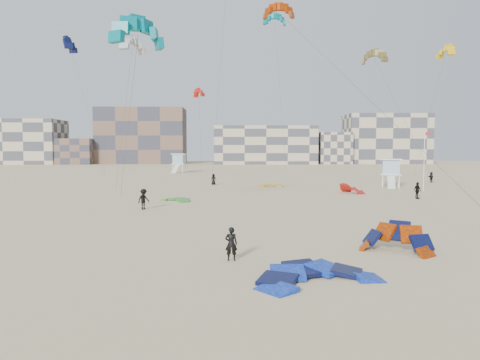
{
  "coord_description": "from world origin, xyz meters",
  "views": [
    {
      "loc": [
        -1.04,
        -20.71,
        5.37
      ],
      "look_at": [
        -0.47,
        6.0,
        3.48
      ],
      "focal_mm": 35.0,
      "sensor_mm": 36.0,
      "label": 1
    }
  ],
  "objects_px": {
    "kite_ground_blue": "(317,281)",
    "kite_ground_orange": "(395,252)",
    "kitesurfer_main": "(231,244)",
    "lifeguard_tower_near": "(391,173)"
  },
  "relations": [
    {
      "from": "kite_ground_blue",
      "to": "kite_ground_orange",
      "type": "bearing_deg",
      "value": 23.79
    },
    {
      "from": "kite_ground_blue",
      "to": "kitesurfer_main",
      "type": "relative_size",
      "value": 3.11
    },
    {
      "from": "kitesurfer_main",
      "to": "lifeguard_tower_near",
      "type": "height_order",
      "value": "lifeguard_tower_near"
    },
    {
      "from": "kite_ground_orange",
      "to": "kitesurfer_main",
      "type": "xyz_separation_m",
      "value": [
        -8.4,
        -1.58,
        0.8
      ]
    },
    {
      "from": "kite_ground_blue",
      "to": "kitesurfer_main",
      "type": "bearing_deg",
      "value": 113.03
    },
    {
      "from": "kite_ground_orange",
      "to": "kitesurfer_main",
      "type": "relative_size",
      "value": 2.29
    },
    {
      "from": "kite_ground_orange",
      "to": "kite_ground_blue",
      "type": "bearing_deg",
      "value": -99.91
    },
    {
      "from": "kite_ground_orange",
      "to": "kitesurfer_main",
      "type": "distance_m",
      "value": 8.59
    },
    {
      "from": "kitesurfer_main",
      "to": "kite_ground_orange",
      "type": "bearing_deg",
      "value": -169.81
    },
    {
      "from": "kite_ground_orange",
      "to": "kitesurfer_main",
      "type": "height_order",
      "value": "kite_ground_orange"
    }
  ]
}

